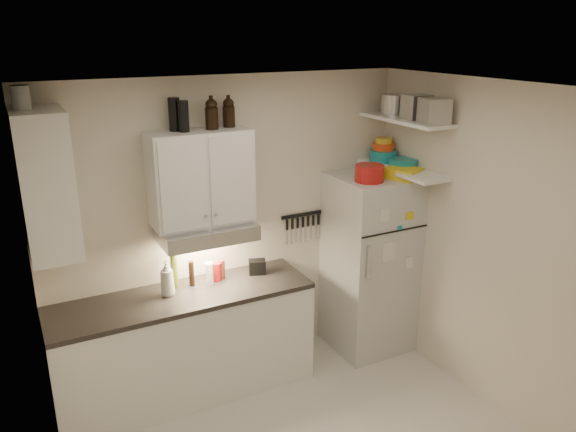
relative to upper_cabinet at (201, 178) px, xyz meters
name	(u,v)px	position (x,y,z in m)	size (l,w,h in m)	color
ceiling	(322,90)	(0.30, -1.33, 0.78)	(3.20, 3.00, 0.02)	white
back_wall	(230,228)	(0.30, 0.18, -0.53)	(3.20, 0.02, 2.60)	beige
left_wall	(49,363)	(-1.31, -1.33, -0.53)	(0.02, 3.00, 2.60)	beige
right_wall	(499,254)	(1.91, -1.33, -0.53)	(0.02, 3.00, 2.60)	beige
base_cabinet	(186,347)	(-0.25, -0.14, -1.39)	(2.10, 0.60, 0.88)	white
countertop	(182,297)	(-0.25, -0.14, -0.93)	(2.10, 0.62, 0.04)	#2A2624
upper_cabinet	(201,178)	(0.00, 0.00, 0.00)	(0.80, 0.33, 0.75)	white
side_cabinet	(46,184)	(-1.14, -0.14, 0.12)	(0.33, 0.55, 1.00)	white
range_hood	(206,232)	(0.00, -0.06, -0.44)	(0.76, 0.46, 0.12)	silver
fridge	(370,263)	(1.55, -0.18, -0.98)	(0.70, 0.68, 1.70)	silver
shelf_hi	(405,120)	(1.75, -0.31, 0.38)	(0.30, 0.95, 0.03)	white
shelf_lo	(402,170)	(1.75, -0.31, -0.07)	(0.30, 0.95, 0.03)	white
knife_strip	(302,215)	(1.00, 0.15, -0.51)	(0.42, 0.02, 0.03)	black
dutch_oven	(369,173)	(1.39, -0.33, -0.05)	(0.25, 0.25, 0.14)	#A51513
book_stack	(403,173)	(1.71, -0.38, -0.08)	(0.23, 0.28, 0.10)	yellow
spice_jar	(386,172)	(1.59, -0.29, -0.08)	(0.06, 0.06, 0.10)	silver
stock_pot	(394,104)	(1.80, -0.09, 0.48)	(0.25, 0.25, 0.18)	silver
tin_a	(416,107)	(1.79, -0.40, 0.49)	(0.21, 0.19, 0.21)	#AAAAAD
tin_b	(434,111)	(1.75, -0.66, 0.49)	(0.21, 0.21, 0.21)	#AAAAAD
bowl_teal	(383,156)	(1.77, -0.01, 0.00)	(0.25, 0.25, 0.10)	teal
bowl_orange	(383,146)	(1.79, 0.02, 0.08)	(0.20, 0.20, 0.06)	#EC4716
bowl_yellow	(384,140)	(1.79, 0.02, 0.14)	(0.16, 0.16, 0.05)	gold
plates	(403,162)	(1.81, -0.25, -0.02)	(0.26, 0.26, 0.07)	teal
growler_a	(212,114)	(0.11, 0.00, 0.50)	(0.10, 0.10, 0.24)	black
growler_b	(229,112)	(0.27, 0.04, 0.49)	(0.10, 0.10, 0.23)	black
thermos_a	(183,116)	(-0.12, -0.01, 0.49)	(0.08, 0.08, 0.23)	black
thermos_b	(174,114)	(-0.16, 0.06, 0.50)	(0.09, 0.09, 0.25)	black
side_jar	(21,98)	(-1.21, -0.13, 0.70)	(0.12, 0.12, 0.15)	silver
soap_bottle	(167,276)	(-0.35, -0.09, -0.74)	(0.13, 0.13, 0.33)	white
pepper_mill	(222,269)	(0.15, 0.00, -0.82)	(0.05, 0.05, 0.17)	#5A281B
oil_bottle	(174,271)	(-0.26, 0.02, -0.76)	(0.06, 0.06, 0.29)	#5E691A
vinegar_bottle	(191,274)	(-0.13, -0.01, -0.80)	(0.05, 0.05, 0.22)	black
clear_bottle	(209,273)	(0.01, -0.05, -0.81)	(0.06, 0.06, 0.19)	silver
red_jar	(217,272)	(0.09, -0.01, -0.83)	(0.08, 0.08, 0.16)	#A51513
caddy	(257,267)	(0.45, -0.04, -0.84)	(0.14, 0.10, 0.12)	black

